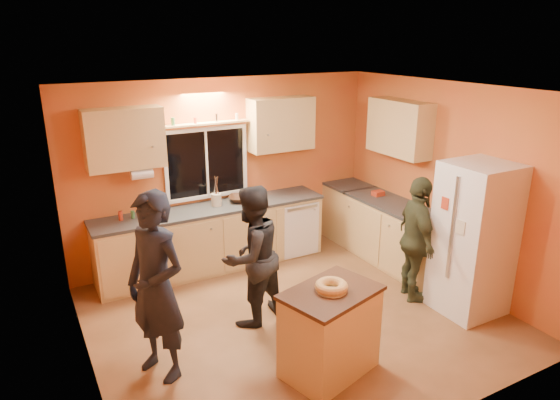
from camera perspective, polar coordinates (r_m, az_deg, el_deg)
ground at (r=6.00m, az=1.90°, el=-13.20°), size 4.50×4.50×0.00m
room_shell at (r=5.73m, az=1.01°, el=2.98°), size 4.54×4.04×2.61m
back_counter at (r=7.16m, az=-4.89°, el=-3.76°), size 4.23×0.62×0.90m
right_counter at (r=7.21m, az=13.39°, el=-4.04°), size 0.62×1.84×0.90m
refrigerator at (r=6.18m, az=21.27°, el=-4.19°), size 0.72×0.70×1.80m
island at (r=4.95m, az=5.71°, el=-14.68°), size 1.04×0.84×0.88m
bundt_pastry at (r=4.71m, az=5.90°, el=-9.79°), size 0.31×0.31×0.09m
person_left at (r=4.81m, az=-13.97°, el=-9.67°), size 0.70×0.80×1.84m
person_center at (r=5.57m, az=-3.30°, el=-6.41°), size 0.94×0.83×1.62m
person_right at (r=6.26m, az=15.33°, el=-4.40°), size 0.71×1.00×1.57m
mixing_bowl at (r=7.05m, az=-4.52°, el=0.16°), size 0.44×0.44×0.08m
utensil_crock at (r=6.90m, az=-7.28°, el=0.03°), size 0.14×0.14×0.17m
potted_plant at (r=6.43m, az=18.08°, el=-1.38°), size 0.33×0.29×0.33m
red_box at (r=7.43m, az=11.14°, el=0.76°), size 0.16×0.12×0.07m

